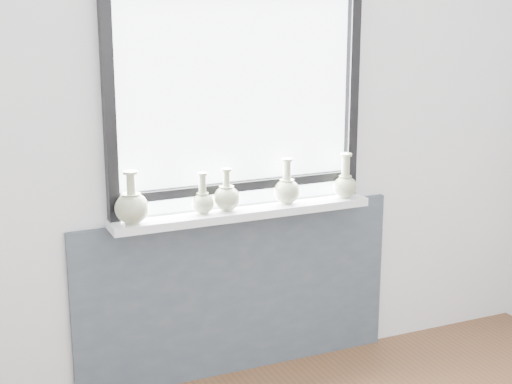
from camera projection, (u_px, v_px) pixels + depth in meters
name	position (u px, v px, depth m)	size (l,w,h in m)	color
back_wall	(234.00, 124.00, 3.81)	(3.60, 0.02, 2.60)	silver
apron_panel	(238.00, 293.00, 4.00)	(1.70, 0.03, 0.86)	#434D57
windowsill	(243.00, 212.00, 3.83)	(1.32, 0.18, 0.04)	silver
window	(237.00, 96.00, 3.74)	(1.30, 0.06, 1.05)	black
vase_a	(132.00, 206.00, 3.56)	(0.16, 0.16, 0.25)	#A2AD89
vase_b	(203.00, 201.00, 3.72)	(0.11, 0.11, 0.20)	#A2AD89
vase_c	(227.00, 197.00, 3.77)	(0.13, 0.13, 0.21)	#A2AD89
vase_d	(287.00, 189.00, 3.90)	(0.13, 0.13, 0.23)	#A2AD89
vase_e	(345.00, 184.00, 4.00)	(0.12, 0.12, 0.23)	#A2AD89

